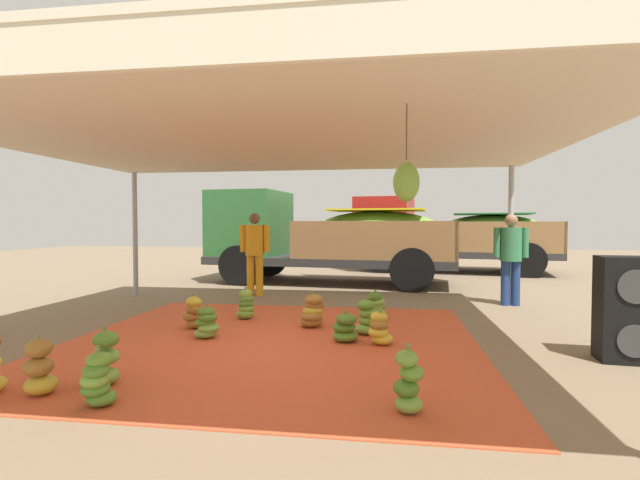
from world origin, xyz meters
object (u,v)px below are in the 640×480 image
banana_bunch_3 (345,328)px  banana_bunch_8 (105,360)px  banana_bunch_7 (408,383)px  worker_0 (255,247)px  banana_bunch_11 (194,314)px  worker_1 (511,252)px  banana_bunch_9 (367,318)px  cargo_truck_far (446,234)px  banana_bunch_5 (40,369)px  banana_bunch_1 (380,329)px  banana_bunch_12 (313,312)px  speaker_stack (626,309)px  banana_bunch_6 (376,305)px  banana_bunch_0 (246,305)px  banana_bunch_2 (207,323)px  banana_bunch_4 (97,381)px  cargo_truck_main (324,236)px

banana_bunch_3 → banana_bunch_8: bearing=-138.4°
banana_bunch_7 → worker_0: (-2.96, 5.72, 0.79)m
banana_bunch_11 → worker_1: worker_1 is taller
banana_bunch_9 → cargo_truck_far: 9.23m
banana_bunch_9 → banana_bunch_3: bearing=-120.0°
banana_bunch_3 → banana_bunch_5: bearing=-138.9°
banana_bunch_3 → banana_bunch_11: size_ratio=0.90×
banana_bunch_5 → banana_bunch_7: banana_bunch_7 is taller
banana_bunch_7 → banana_bunch_8: size_ratio=1.02×
banana_bunch_1 → banana_bunch_11: size_ratio=0.90×
worker_1 → banana_bunch_12: bearing=-145.2°
banana_bunch_1 → worker_0: size_ratio=0.26×
banana_bunch_11 → speaker_stack: bearing=-8.3°
banana_bunch_3 → banana_bunch_6: 1.65m
speaker_stack → banana_bunch_1: bearing=173.9°
banana_bunch_1 → banana_bunch_12: size_ratio=0.88×
banana_bunch_0 → banana_bunch_1: banana_bunch_0 is taller
banana_bunch_3 → banana_bunch_6: (0.37, 1.61, 0.03)m
banana_bunch_2 → banana_bunch_6: 2.78m
banana_bunch_2 → banana_bunch_12: size_ratio=0.88×
worker_1 → speaker_stack: bearing=-84.6°
banana_bunch_2 → banana_bunch_9: size_ratio=0.88×
banana_bunch_2 → cargo_truck_far: (4.30, 9.42, 1.01)m
banana_bunch_3 → banana_bunch_9: size_ratio=0.88×
banana_bunch_5 → banana_bunch_7: size_ratio=0.96×
banana_bunch_3 → banana_bunch_4: size_ratio=0.90×
banana_bunch_2 → speaker_stack: (5.03, -0.31, 0.39)m
banana_bunch_4 → worker_0: size_ratio=0.29×
banana_bunch_6 → worker_1: worker_1 is taller
banana_bunch_4 → worker_1: 7.29m
banana_bunch_2 → cargo_truck_main: size_ratio=0.07×
banana_bunch_0 → banana_bunch_4: 3.60m
banana_bunch_6 → worker_1: size_ratio=0.26×
banana_bunch_3 → banana_bunch_7: (0.70, -2.14, 0.06)m
banana_bunch_6 → banana_bunch_12: bearing=-137.4°
banana_bunch_2 → cargo_truck_far: bearing=65.5°
banana_bunch_1 → banana_bunch_6: size_ratio=1.02×
banana_bunch_0 → worker_1: worker_1 is taller
banana_bunch_2 → cargo_truck_main: bearing=82.6°
banana_bunch_9 → banana_bunch_12: 0.87m
banana_bunch_12 → banana_bunch_9: bearing=-21.1°
banana_bunch_0 → banana_bunch_11: bearing=-124.1°
banana_bunch_6 → speaker_stack: 3.45m
worker_0 → speaker_stack: worker_0 is taller
banana_bunch_11 → banana_bunch_1: bearing=-10.5°
banana_bunch_1 → banana_bunch_3: bearing=169.4°
banana_bunch_4 → worker_0: worker_0 is taller
banana_bunch_5 → worker_0: bearing=87.1°
banana_bunch_2 → banana_bunch_8: (-0.27, -1.83, 0.04)m
banana_bunch_1 → banana_bunch_2: size_ratio=1.00×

